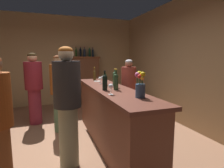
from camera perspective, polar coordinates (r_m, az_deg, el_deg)
floor at (r=3.45m, az=-11.21°, el=-18.19°), size 8.03×8.03×0.00m
wall_back at (r=6.23m, az=-15.83°, el=7.10°), size 5.01×0.12×2.88m
wall_right at (r=4.23m, az=24.21°, el=6.35°), size 0.12×6.30×2.88m
bar_counter at (r=3.21m, az=-0.43°, el=-10.12°), size 0.60×2.82×1.02m
display_cabinet at (r=6.08m, az=-8.39°, el=1.47°), size 0.94×0.39×1.57m
wine_bottle_rose at (r=2.86m, az=1.27°, el=1.06°), size 0.08×0.08×0.33m
wine_bottle_pinot at (r=2.83m, az=-2.28°, el=0.77°), size 0.08×0.08×0.31m
wine_bottle_malbec at (r=3.12m, az=0.92°, el=1.74°), size 0.08×0.08×0.33m
wine_bottle_chardonnay at (r=4.09m, az=-5.53°, el=2.91°), size 0.06×0.06×0.30m
wine_bottle_riesling at (r=3.40m, az=-2.19°, el=1.75°), size 0.06×0.06×0.28m
wine_glass_front at (r=3.77m, az=-2.86°, el=1.98°), size 0.07×0.07×0.14m
wine_glass_mid at (r=3.58m, az=-3.80°, el=1.64°), size 0.07×0.07×0.13m
wine_glass_rear at (r=2.49m, az=-0.37°, el=-0.87°), size 0.07×0.07×0.15m
flower_arrangement at (r=2.33m, az=8.94°, el=-0.63°), size 0.13×0.13×0.34m
cheese_plate at (r=3.91m, az=-4.62°, el=0.87°), size 0.16×0.16×0.01m
display_bottle_left at (r=6.00m, az=-11.28°, el=9.81°), size 0.06×0.06×0.32m
display_bottle_midleft at (r=6.02m, az=-9.93°, el=9.90°), size 0.07×0.07×0.32m
display_bottle_center at (r=6.04m, az=-8.69°, el=9.89°), size 0.08×0.08×0.32m
display_bottle_midright at (r=6.08m, az=-7.09°, el=9.94°), size 0.08×0.08×0.31m
display_bottle_right at (r=6.10m, az=-6.05°, el=9.87°), size 0.06×0.06×0.31m
patron_near_entrance at (r=4.50m, az=-23.45°, el=-0.53°), size 0.39×0.39×1.64m
patron_tall at (r=2.54m, az=-13.86°, el=-5.79°), size 0.37×0.37×1.67m
patron_in_navy at (r=3.86m, az=-16.38°, el=-1.94°), size 0.35×0.35×1.58m
bartender at (r=4.07m, az=5.25°, el=-1.83°), size 0.33×0.33×1.49m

